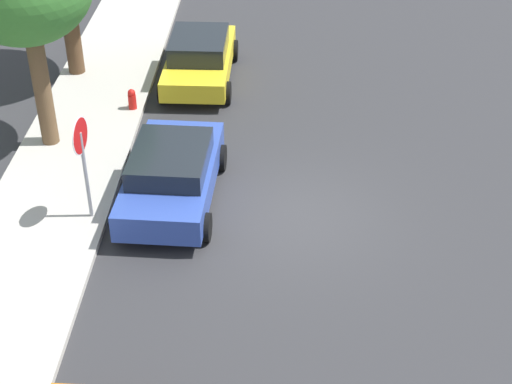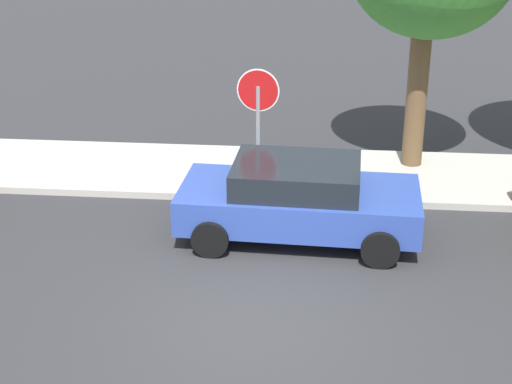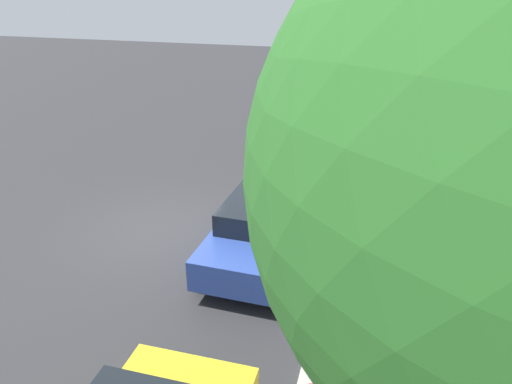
{
  "view_description": "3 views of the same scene",
  "coord_description": "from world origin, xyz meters",
  "px_view_note": "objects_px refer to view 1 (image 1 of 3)",
  "views": [
    {
      "loc": [
        -14.27,
        0.32,
        10.36
      ],
      "look_at": [
        -1.15,
        0.83,
        1.4
      ],
      "focal_mm": 55.0,
      "sensor_mm": 36.0,
      "label": 1
    },
    {
      "loc": [
        0.88,
        -9.74,
        6.28
      ],
      "look_at": [
        -0.19,
        2.05,
        1.15
      ],
      "focal_mm": 55.0,
      "sensor_mm": 36.0,
      "label": 2
    },
    {
      "loc": [
        9.69,
        5.03,
        5.88
      ],
      "look_at": [
        -1.18,
        2.11,
        0.75
      ],
      "focal_mm": 35.0,
      "sensor_mm": 36.0,
      "label": 3
    }
  ],
  "objects_px": {
    "stop_sign": "(82,152)",
    "parked_car_blue": "(172,174)",
    "parked_car_yellow": "(199,57)",
    "fire_hydrant": "(132,101)"
  },
  "relations": [
    {
      "from": "stop_sign",
      "to": "fire_hydrant",
      "type": "xyz_separation_m",
      "value": [
        5.02,
        -0.07,
        -1.43
      ]
    },
    {
      "from": "stop_sign",
      "to": "parked_car_yellow",
      "type": "height_order",
      "value": "stop_sign"
    },
    {
      "from": "parked_car_blue",
      "to": "parked_car_yellow",
      "type": "relative_size",
      "value": 1.0
    },
    {
      "from": "parked_car_yellow",
      "to": "parked_car_blue",
      "type": "bearing_deg",
      "value": 179.95
    },
    {
      "from": "parked_car_yellow",
      "to": "fire_hydrant",
      "type": "distance_m",
      "value": 2.7
    },
    {
      "from": "stop_sign",
      "to": "parked_car_blue",
      "type": "xyz_separation_m",
      "value": [
        0.86,
        -1.71,
        -1.06
      ]
    },
    {
      "from": "stop_sign",
      "to": "parked_car_yellow",
      "type": "relative_size",
      "value": 0.61
    },
    {
      "from": "stop_sign",
      "to": "fire_hydrant",
      "type": "distance_m",
      "value": 5.22
    },
    {
      "from": "parked_car_blue",
      "to": "fire_hydrant",
      "type": "bearing_deg",
      "value": 21.56
    },
    {
      "from": "parked_car_blue",
      "to": "parked_car_yellow",
      "type": "bearing_deg",
      "value": -0.05
    }
  ]
}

